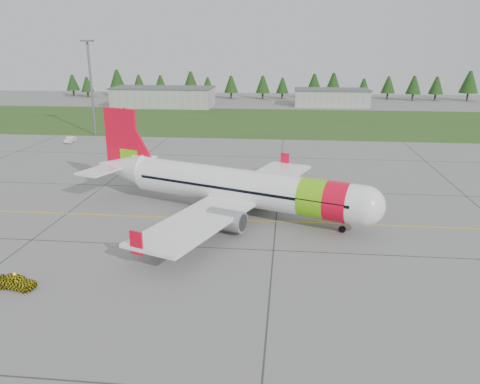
# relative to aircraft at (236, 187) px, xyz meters

# --- Properties ---
(ground) EXTENTS (320.00, 320.00, 0.00)m
(ground) POSITION_rel_aircraft_xyz_m (-5.12, -10.11, -3.33)
(ground) COLOR gray
(ground) RESTS_ON ground
(aircraft) EXTENTS (36.51, 34.70, 11.55)m
(aircraft) POSITION_rel_aircraft_xyz_m (0.00, 0.00, 0.00)
(aircraft) COLOR white
(aircraft) RESTS_ON ground
(follow_me_car) EXTENTS (1.39, 1.57, 3.48)m
(follow_me_car) POSITION_rel_aircraft_xyz_m (-16.08, -19.76, -1.59)
(follow_me_car) COLOR #D7C60B
(follow_me_car) RESTS_ON ground
(service_van) EXTENTS (1.45, 1.38, 3.86)m
(service_van) POSITION_rel_aircraft_xyz_m (-39.04, 39.25, -1.40)
(service_van) COLOR silver
(service_van) RESTS_ON ground
(grass_strip) EXTENTS (320.00, 50.00, 0.03)m
(grass_strip) POSITION_rel_aircraft_xyz_m (-5.12, 71.89, -3.32)
(grass_strip) COLOR #30561E
(grass_strip) RESTS_ON ground
(taxi_guideline) EXTENTS (120.00, 0.25, 0.02)m
(taxi_guideline) POSITION_rel_aircraft_xyz_m (-5.12, -2.11, -3.32)
(taxi_guideline) COLOR gold
(taxi_guideline) RESTS_ON ground
(hangar_west) EXTENTS (32.00, 14.00, 6.00)m
(hangar_west) POSITION_rel_aircraft_xyz_m (-35.12, 99.89, -0.33)
(hangar_west) COLOR #A8A8A3
(hangar_west) RESTS_ON ground
(hangar_east) EXTENTS (24.00, 12.00, 5.20)m
(hangar_east) POSITION_rel_aircraft_xyz_m (19.88, 107.89, -0.73)
(hangar_east) COLOR #A8A8A3
(hangar_east) RESTS_ON ground
(floodlight_mast) EXTENTS (0.50, 0.50, 20.00)m
(floodlight_mast) POSITION_rel_aircraft_xyz_m (-37.12, 47.89, 6.67)
(floodlight_mast) COLOR slate
(floodlight_mast) RESTS_ON ground
(treeline) EXTENTS (160.00, 8.00, 10.00)m
(treeline) POSITION_rel_aircraft_xyz_m (-5.12, 127.89, 1.67)
(treeline) COLOR #1C3F14
(treeline) RESTS_ON ground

